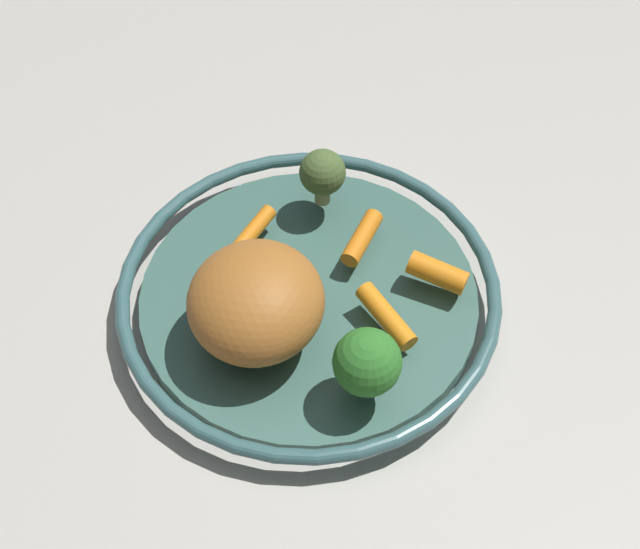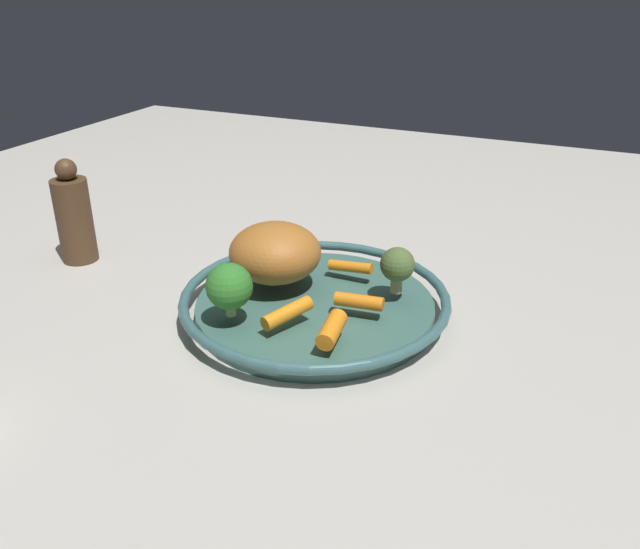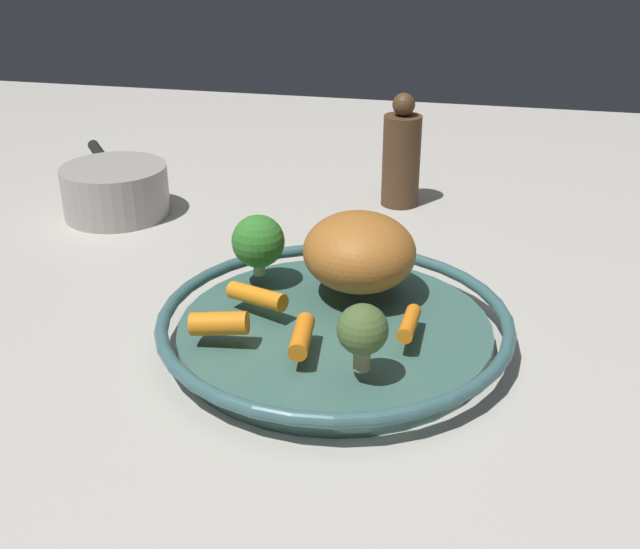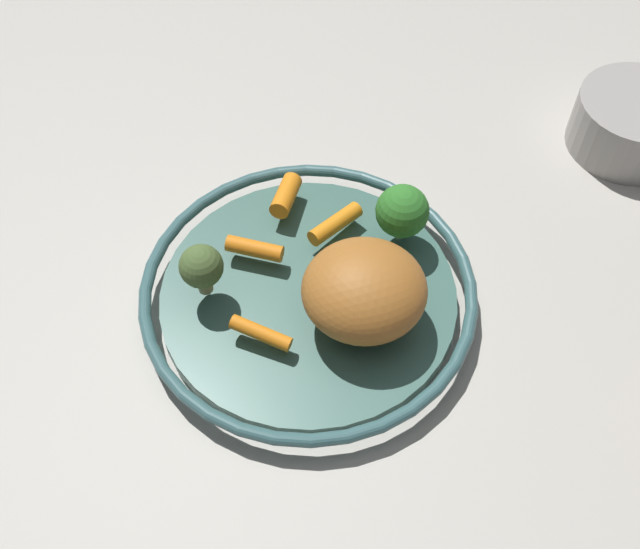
{
  "view_description": "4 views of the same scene",
  "coord_description": "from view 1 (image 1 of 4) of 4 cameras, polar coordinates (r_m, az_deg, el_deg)",
  "views": [
    {
      "loc": [
        -0.27,
        0.42,
        0.68
      ],
      "look_at": [
        -0.01,
        -0.0,
        0.05
      ],
      "focal_mm": 51.73,
      "sensor_mm": 36.0,
      "label": 1
    },
    {
      "loc": [
        -0.68,
        -0.31,
        0.42
      ],
      "look_at": [
        0.02,
        0.0,
        0.05
      ],
      "focal_mm": 36.88,
      "sensor_mm": 36.0,
      "label": 2
    },
    {
      "loc": [
        0.13,
        -0.66,
        0.4
      ],
      "look_at": [
        -0.02,
        0.01,
        0.07
      ],
      "focal_mm": 44.52,
      "sensor_mm": 36.0,
      "label": 3
    },
    {
      "loc": [
        0.41,
        0.17,
        0.65
      ],
      "look_at": [
        0.0,
        0.01,
        0.06
      ],
      "focal_mm": 41.99,
      "sensor_mm": 36.0,
      "label": 4
    }
  ],
  "objects": [
    {
      "name": "baby_carrot_near_rim",
      "position": [
        0.79,
        4.19,
        -2.48
      ],
      "size": [
        0.07,
        0.04,
        0.02
      ],
      "primitive_type": "cylinder",
      "rotation": [
        1.49,
        0.0,
        1.14
      ],
      "color": "orange",
      "rests_on": "serving_bowl"
    },
    {
      "name": "broccoli_floret_mid",
      "position": [
        0.86,
        0.16,
        6.27
      ],
      "size": [
        0.04,
        0.04,
        0.06
      ],
      "color": "tan",
      "rests_on": "serving_bowl"
    },
    {
      "name": "baby_carrot_right",
      "position": [
        0.85,
        -4.28,
        2.57
      ],
      "size": [
        0.02,
        0.06,
        0.02
      ],
      "primitive_type": "cylinder",
      "rotation": [
        1.66,
        0.0,
        3.11
      ],
      "color": "orange",
      "rests_on": "serving_bowl"
    },
    {
      "name": "broccoli_floret_edge",
      "position": [
        0.73,
        2.94,
        -5.45
      ],
      "size": [
        0.06,
        0.06,
        0.07
      ],
      "color": "#95AB66",
      "rests_on": "serving_bowl"
    },
    {
      "name": "baby_carrot_left",
      "position": [
        0.85,
        2.61,
        2.29
      ],
      "size": [
        0.02,
        0.06,
        0.02
      ],
      "primitive_type": "cylinder",
      "rotation": [
        1.56,
        0.0,
        0.11
      ],
      "color": "orange",
      "rests_on": "serving_bowl"
    },
    {
      "name": "ground_plane",
      "position": [
        0.85,
        -0.69,
        -2.07
      ],
      "size": [
        2.05,
        2.05,
        0.0
      ],
      "primitive_type": "plane",
      "color": "#B7B2A8"
    },
    {
      "name": "roast_chicken_piece",
      "position": [
        0.76,
        -3.99,
        -1.68
      ],
      "size": [
        0.15,
        0.16,
        0.08
      ],
      "primitive_type": "ellipsoid",
      "rotation": [
        0.0,
        0.0,
        5.12
      ],
      "color": "#AB6628",
      "rests_on": "serving_bowl"
    },
    {
      "name": "baby_carrot_center",
      "position": [
        0.82,
        7.28,
        0.11
      ],
      "size": [
        0.06,
        0.03,
        0.03
      ],
      "primitive_type": "cylinder",
      "rotation": [
        1.48,
        0.0,
        1.67
      ],
      "color": "orange",
      "rests_on": "serving_bowl"
    },
    {
      "name": "serving_bowl",
      "position": [
        0.83,
        -0.7,
        -1.34
      ],
      "size": [
        0.35,
        0.35,
        0.03
      ],
      "color": "#3D665B",
      "rests_on": "ground_plane"
    }
  ]
}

